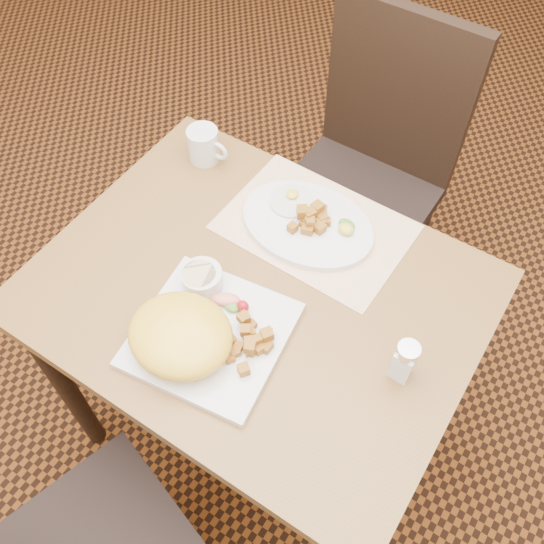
{
  "coord_description": "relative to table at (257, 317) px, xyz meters",
  "views": [
    {
      "loc": [
        0.4,
        -0.56,
        1.79
      ],
      "look_at": [
        0.03,
        0.01,
        0.82
      ],
      "focal_mm": 40.0,
      "sensor_mm": 36.0,
      "label": 1
    }
  ],
  "objects": [
    {
      "name": "ground",
      "position": [
        0.0,
        0.0,
        -0.64
      ],
      "size": [
        8.0,
        8.0,
        0.0
      ],
      "primitive_type": "plane",
      "color": "black",
      "rests_on": "ground"
    },
    {
      "name": "table",
      "position": [
        0.0,
        0.0,
        0.0
      ],
      "size": [
        0.9,
        0.7,
        0.75
      ],
      "color": "brown",
      "rests_on": "ground"
    },
    {
      "name": "chair_far",
      "position": [
        -0.05,
        0.65,
        -0.1
      ],
      "size": [
        0.42,
        0.43,
        0.97
      ],
      "rotation": [
        0.0,
        0.0,
        3.13
      ],
      "color": "black",
      "rests_on": "ground"
    },
    {
      "name": "placemat",
      "position": [
        0.02,
        0.21,
        0.11
      ],
      "size": [
        0.41,
        0.29,
        0.0
      ],
      "primitive_type": "cube",
      "rotation": [
        0.0,
        0.0,
        -0.03
      ],
      "color": "white",
      "rests_on": "table"
    },
    {
      "name": "plate_square",
      "position": [
        -0.01,
        -0.14,
        0.12
      ],
      "size": [
        0.31,
        0.31,
        0.02
      ],
      "primitive_type": "cube",
      "rotation": [
        0.0,
        0.0,
        0.13
      ],
      "color": "silver",
      "rests_on": "table"
    },
    {
      "name": "plate_oval",
      "position": [
        0.0,
        0.2,
        0.12
      ],
      "size": [
        0.31,
        0.23,
        0.02
      ],
      "primitive_type": null,
      "rotation": [
        0.0,
        0.0,
        0.02
      ],
      "color": "silver",
      "rests_on": "placemat"
    },
    {
      "name": "hollandaise_mound",
      "position": [
        -0.04,
        -0.19,
        0.16
      ],
      "size": [
        0.21,
        0.18,
        0.08
      ],
      "color": "yellow",
      "rests_on": "plate_square"
    },
    {
      "name": "ramekin",
      "position": [
        -0.09,
        -0.06,
        0.15
      ],
      "size": [
        0.08,
        0.08,
        0.05
      ],
      "color": "silver",
      "rests_on": "plate_square"
    },
    {
      "name": "garnish_sq",
      "position": [
        -0.02,
        -0.07,
        0.14
      ],
      "size": [
        0.09,
        0.06,
        0.03
      ],
      "color": "#387223",
      "rests_on": "plate_square"
    },
    {
      "name": "fried_egg",
      "position": [
        -0.06,
        0.23,
        0.13
      ],
      "size": [
        0.1,
        0.1,
        0.02
      ],
      "color": "white",
      "rests_on": "plate_oval"
    },
    {
      "name": "garnish_ov",
      "position": [
        0.08,
        0.23,
        0.14
      ],
      "size": [
        0.05,
        0.05,
        0.02
      ],
      "color": "#387223",
      "rests_on": "plate_oval"
    },
    {
      "name": "salt_shaker",
      "position": [
        0.33,
        -0.01,
        0.16
      ],
      "size": [
        0.04,
        0.04,
        0.1
      ],
      "color": "white",
      "rests_on": "table"
    },
    {
      "name": "coffee_mug",
      "position": [
        -0.32,
        0.25,
        0.15
      ],
      "size": [
        0.11,
        0.07,
        0.08
      ],
      "color": "silver",
      "rests_on": "table"
    },
    {
      "name": "home_fries_sq",
      "position": [
        0.07,
        -0.12,
        0.14
      ],
      "size": [
        0.09,
        0.12,
        0.04
      ],
      "color": "#B06F1C",
      "rests_on": "plate_square"
    },
    {
      "name": "home_fries_ov",
      "position": [
        0.01,
        0.2,
        0.14
      ],
      "size": [
        0.08,
        0.1,
        0.04
      ],
      "color": "#B06F1C",
      "rests_on": "plate_oval"
    }
  ]
}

